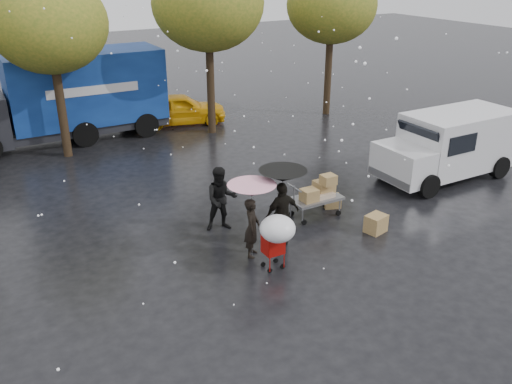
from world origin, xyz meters
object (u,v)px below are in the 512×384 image
shopping_cart (277,231)px  yellow_taxi (180,109)px  person_black (282,214)px  white_van (450,144)px  vendor_cart (318,192)px  person_pink (252,228)px  blue_truck (66,97)px

shopping_cart → yellow_taxi: shopping_cart is taller
person_black → white_van: bearing=-174.0°
white_van → yellow_taxi: (-5.49, 10.34, -0.47)m
shopping_cart → yellow_taxi: 12.93m
person_black → vendor_cart: person_black is taller
person_pink → blue_truck: bearing=48.1°
vendor_cart → white_van: bearing=3.3°
white_van → blue_truck: (-10.25, 10.44, 0.60)m
vendor_cart → shopping_cart: (-2.62, -1.98, 0.34)m
shopping_cart → person_pink: bearing=98.8°
vendor_cart → white_van: white_van is taller
vendor_cart → yellow_taxi: (0.08, 10.66, -0.04)m
person_black → yellow_taxi: bearing=-102.9°
shopping_cart → blue_truck: size_ratio=0.18×
vendor_cart → shopping_cart: size_ratio=1.04×
white_van → yellow_taxi: bearing=118.0°
vendor_cart → blue_truck: size_ratio=0.18×
blue_truck → shopping_cart: bearing=-80.8°
vendor_cart → white_van: size_ratio=0.31×
white_van → yellow_taxi: white_van is taller
shopping_cart → white_van: bearing=15.7°
person_pink → shopping_cart: person_pink is taller
person_pink → person_black: person_black is taller
white_van → shopping_cart: bearing=-164.3°
white_van → blue_truck: bearing=134.5°
blue_truck → yellow_taxi: (4.75, -0.10, -1.07)m
person_pink → vendor_cart: size_ratio=1.02×
shopping_cart → white_van: white_van is taller
person_pink → vendor_cart: (2.77, 1.05, -0.05)m
person_pink → person_black: size_ratio=0.89×
white_van → yellow_taxi: size_ratio=1.22×
yellow_taxi → vendor_cart: bearing=-165.3°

